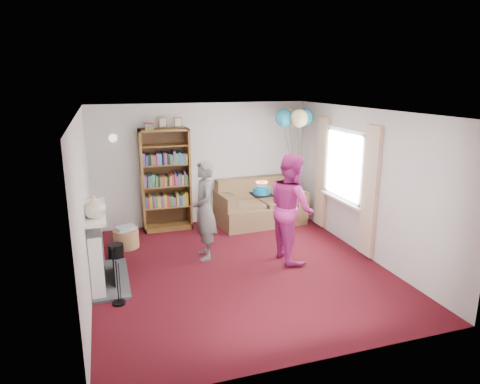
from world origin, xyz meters
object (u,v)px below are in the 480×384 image
object	(u,v)px
person_striped	(204,210)
birthday_cake	(262,191)
bookcase	(165,181)
person_magenta	(291,208)
sofa	(259,207)

from	to	relation	value
person_striped	birthday_cake	xyz separation A→B (m)	(0.88, -0.36, 0.35)
bookcase	person_magenta	size ratio (longest dim) A/B	1.25
sofa	birthday_cake	world-z (taller)	birthday_cake
person_striped	person_magenta	world-z (taller)	person_magenta
bookcase	person_magenta	distance (m)	2.80
person_magenta	sofa	bearing A→B (deg)	-5.66
person_striped	person_magenta	distance (m)	1.44
bookcase	person_magenta	world-z (taller)	bookcase
bookcase	person_magenta	xyz separation A→B (m)	(1.75, -2.18, -0.09)
bookcase	birthday_cake	bearing A→B (deg)	-58.18
sofa	birthday_cake	size ratio (longest dim) A/B	5.42
person_striped	birthday_cake	size ratio (longest dim) A/B	5.20
bookcase	person_striped	bearing A→B (deg)	-76.90
sofa	person_magenta	bearing A→B (deg)	-99.32
person_magenta	birthday_cake	size ratio (longest dim) A/B	5.55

